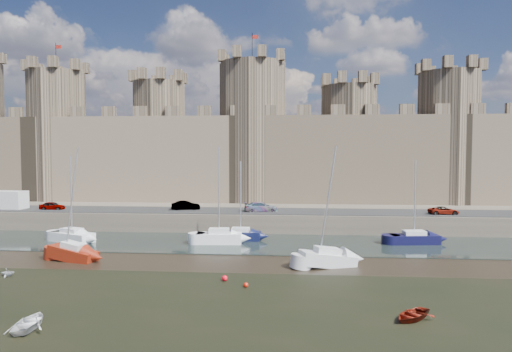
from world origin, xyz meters
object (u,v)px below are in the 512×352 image
(car_0, at_px, (52,206))
(car_2, at_px, (261,207))
(sailboat_2, at_px, (219,237))
(car_1, at_px, (186,206))
(sailboat_0, at_px, (72,236))
(sailboat_3, at_px, (414,238))
(sailboat_4, at_px, (73,252))
(car_3, at_px, (444,211))
(sailboat_5, at_px, (328,258))
(sailboat_1, at_px, (241,234))
(van, at_px, (5,200))

(car_0, height_order, car_2, car_2)
(sailboat_2, bearing_deg, car_1, 116.86)
(sailboat_0, height_order, sailboat_3, sailboat_0)
(car_0, bearing_deg, sailboat_3, -100.80)
(sailboat_0, height_order, sailboat_2, sailboat_2)
(sailboat_3, xyz_separation_m, sailboat_4, (-35.60, -10.88, 0.05))
(sailboat_3, bearing_deg, car_3, 45.62)
(car_3, xyz_separation_m, sailboat_3, (-5.61, -7.29, -2.28))
(car_1, bearing_deg, sailboat_5, -151.47)
(sailboat_4, bearing_deg, sailboat_1, 50.73)
(car_1, relative_size, sailboat_0, 0.39)
(car_3, bearing_deg, car_1, 81.58)
(car_0, height_order, sailboat_5, sailboat_5)
(car_1, height_order, sailboat_3, sailboat_3)
(car_0, xyz_separation_m, sailboat_4, (12.40, -18.78, -2.29))
(car_0, relative_size, car_2, 0.75)
(car_1, distance_m, van, 26.17)
(car_3, height_order, sailboat_3, sailboat_3)
(sailboat_3, bearing_deg, car_1, 155.70)
(car_0, relative_size, sailboat_1, 0.36)
(car_1, xyz_separation_m, van, (-26.15, -0.93, 0.65))
(car_1, height_order, car_2, car_2)
(car_1, height_order, sailboat_0, sailboat_0)
(car_2, xyz_separation_m, sailboat_0, (-21.71, -10.45, -2.37))
(sailboat_5, bearing_deg, sailboat_3, 26.83)
(car_2, bearing_deg, car_3, -103.09)
(van, height_order, sailboat_3, sailboat_3)
(sailboat_2, relative_size, sailboat_4, 1.00)
(car_3, relative_size, sailboat_3, 0.40)
(car_0, distance_m, sailboat_0, 12.96)
(sailboat_0, relative_size, sailboat_2, 0.91)
(car_3, distance_m, sailboat_3, 9.47)
(car_0, xyz_separation_m, sailboat_1, (27.69, -7.35, -2.33))
(sailboat_5, bearing_deg, van, 137.35)
(sailboat_2, bearing_deg, sailboat_1, 41.47)
(sailboat_3, bearing_deg, car_2, 148.88)
(sailboat_0, xyz_separation_m, sailboat_1, (19.81, 2.68, -0.03))
(car_2, bearing_deg, sailboat_0, 105.06)
(sailboat_2, xyz_separation_m, sailboat_5, (11.79, -9.39, -0.08))
(sailboat_5, bearing_deg, sailboat_1, 110.07)
(car_2, xyz_separation_m, car_3, (24.03, -1.03, -0.14))
(car_1, bearing_deg, sailboat_3, -121.00)
(car_1, bearing_deg, van, 78.52)
(car_0, height_order, sailboat_1, sailboat_1)
(sailboat_3, bearing_deg, sailboat_0, 176.23)
(car_0, bearing_deg, van, 85.84)
(sailboat_4, bearing_deg, sailboat_3, 30.93)
(van, bearing_deg, car_2, 4.26)
(van, height_order, sailboat_2, sailboat_2)
(sailboat_3, bearing_deg, car_0, 163.85)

